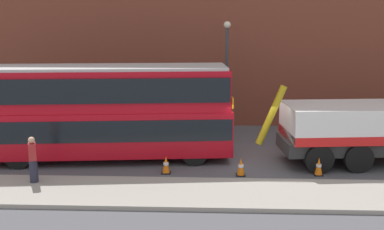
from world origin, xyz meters
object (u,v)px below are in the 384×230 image
at_px(double_decker_bus, 102,109).
at_px(pedestrian_onlooker, 33,160).
at_px(traffic_cone_midway, 241,167).
at_px(traffic_cone_near_truck, 319,167).
at_px(street_lamp, 227,67).
at_px(traffic_cone_near_bus, 166,165).

distance_m(double_decker_bus, pedestrian_onlooker, 3.97).
distance_m(traffic_cone_midway, traffic_cone_near_truck, 3.05).
height_order(double_decker_bus, traffic_cone_midway, double_decker_bus).
bearing_deg(traffic_cone_midway, pedestrian_onlooker, -169.32).
distance_m(double_decker_bus, traffic_cone_midway, 6.41).
xyz_separation_m(traffic_cone_near_truck, street_lamp, (-3.43, 6.66, 3.13)).
distance_m(traffic_cone_midway, street_lamp, 7.52).
bearing_deg(traffic_cone_near_bus, double_decker_bus, 149.12).
height_order(double_decker_bus, traffic_cone_near_truck, double_decker_bus).
distance_m(pedestrian_onlooker, street_lamp, 11.27).
bearing_deg(traffic_cone_near_truck, pedestrian_onlooker, -171.47).
relative_size(double_decker_bus, traffic_cone_near_bus, 15.55).
height_order(traffic_cone_midway, street_lamp, street_lamp).
distance_m(double_decker_bus, traffic_cone_near_bus, 3.86).
bearing_deg(street_lamp, traffic_cone_near_bus, -110.92).
bearing_deg(double_decker_bus, street_lamp, 36.57).
height_order(pedestrian_onlooker, street_lamp, street_lamp).
distance_m(double_decker_bus, traffic_cone_near_truck, 9.23).
bearing_deg(double_decker_bus, pedestrian_onlooker, -124.36).
distance_m(double_decker_bus, street_lamp, 7.47).
relative_size(traffic_cone_near_truck, street_lamp, 0.12).
height_order(double_decker_bus, street_lamp, street_lamp).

